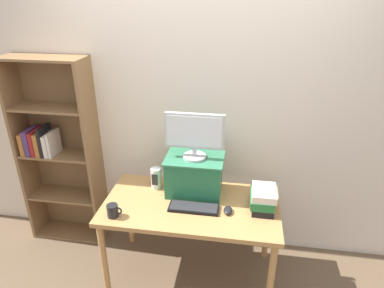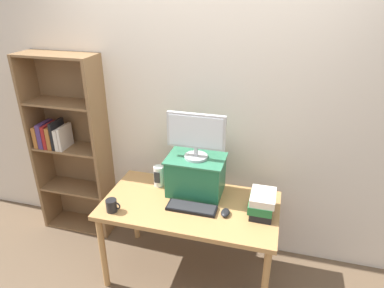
# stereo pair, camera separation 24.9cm
# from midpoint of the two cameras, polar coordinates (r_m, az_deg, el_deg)

# --- Properties ---
(ground_plane) EXTENTS (12.00, 12.00, 0.00)m
(ground_plane) POSITION_cam_midpoint_polar(r_m,az_deg,el_deg) (3.14, -2.58, -20.68)
(ground_plane) COLOR brown
(back_wall) EXTENTS (7.00, 0.08, 2.60)m
(back_wall) POSITION_cam_midpoint_polar(r_m,az_deg,el_deg) (2.86, -1.01, 5.75)
(back_wall) COLOR beige
(back_wall) RESTS_ON ground_plane
(desk) EXTENTS (1.35, 0.71, 0.71)m
(desk) POSITION_cam_midpoint_polar(r_m,az_deg,el_deg) (2.72, -2.84, -11.30)
(desk) COLOR #B7844C
(desk) RESTS_ON ground_plane
(bookshelf_unit) EXTENTS (0.69, 0.28, 1.73)m
(bookshelf_unit) POSITION_cam_midpoint_polar(r_m,az_deg,el_deg) (3.34, -23.48, -1.17)
(bookshelf_unit) COLOR olive
(bookshelf_unit) RESTS_ON ground_plane
(riser_box) EXTENTS (0.45, 0.32, 0.31)m
(riser_box) POSITION_cam_midpoint_polar(r_m,az_deg,el_deg) (2.73, -2.28, -5.12)
(riser_box) COLOR #1E6642
(riser_box) RESTS_ON desk
(computer_monitor) EXTENTS (0.45, 0.18, 0.36)m
(computer_monitor) POSITION_cam_midpoint_polar(r_m,az_deg,el_deg) (2.57, -2.41, 1.58)
(computer_monitor) COLOR #B7B7BA
(computer_monitor) RESTS_ON riser_box
(keyboard) EXTENTS (0.38, 0.14, 0.02)m
(keyboard) POSITION_cam_midpoint_polar(r_m,az_deg,el_deg) (2.61, -2.48, -10.66)
(keyboard) COLOR black
(keyboard) RESTS_ON desk
(computer_mouse) EXTENTS (0.06, 0.10, 0.04)m
(computer_mouse) POSITION_cam_midpoint_polar(r_m,az_deg,el_deg) (2.57, 3.21, -11.07)
(computer_mouse) COLOR black
(computer_mouse) RESTS_ON desk
(book_stack) EXTENTS (0.18, 0.27, 0.17)m
(book_stack) POSITION_cam_midpoint_polar(r_m,az_deg,el_deg) (2.60, 9.02, -9.07)
(book_stack) COLOR black
(book_stack) RESTS_ON desk
(coffee_mug) EXTENTS (0.11, 0.08, 0.10)m
(coffee_mug) POSITION_cam_midpoint_polar(r_m,az_deg,el_deg) (2.61, -15.79, -10.74)
(coffee_mug) COLOR black
(coffee_mug) RESTS_ON desk
(desk_speaker) EXTENTS (0.08, 0.09, 0.18)m
(desk_speaker) POSITION_cam_midpoint_polar(r_m,az_deg,el_deg) (2.85, -8.53, -5.70)
(desk_speaker) COLOR silver
(desk_speaker) RESTS_ON desk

